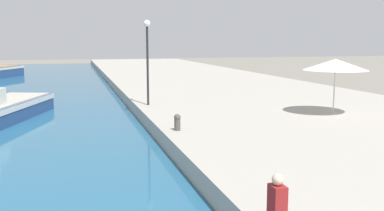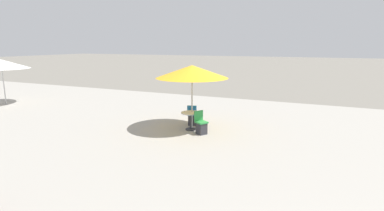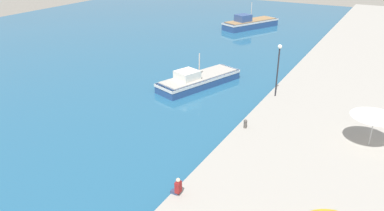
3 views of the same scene
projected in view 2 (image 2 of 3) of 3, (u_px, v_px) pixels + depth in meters
name	position (u px, v px, depth m)	size (l,w,h in m)	color
cafe_umbrella_pink	(192.00, 72.00, 12.11)	(2.96, 2.96, 2.66)	#B7B7B7
cafe_umbrella_white	(1.00, 64.00, 17.25)	(3.03, 3.03, 2.63)	#B7B7B7
cafe_table	(191.00, 117.00, 12.35)	(0.80, 0.80, 0.74)	#333338
cafe_chair_left	(192.00, 118.00, 13.10)	(0.54, 0.52, 0.91)	#2D2D33
cafe_chair_right	(201.00, 126.00, 11.81)	(0.56, 0.57, 0.91)	#2D2D33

